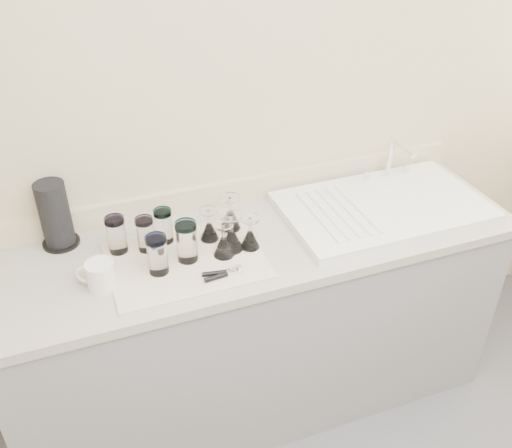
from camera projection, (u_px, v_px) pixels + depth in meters
name	position (u px, v px, depth m)	size (l,w,h in m)	color
counter_unit	(258.00, 323.00, 2.44)	(2.06, 0.62, 0.90)	slate
sink_unit	(383.00, 206.00, 2.34)	(0.82, 0.50, 0.22)	white
dish_towel	(186.00, 260.00, 2.06)	(0.55, 0.42, 0.01)	silver
tumbler_teal	(116.00, 234.00, 2.06)	(0.07, 0.07, 0.14)	white
tumbler_cyan	(146.00, 234.00, 2.07)	(0.07, 0.07, 0.13)	white
tumbler_purple	(164.00, 226.00, 2.12)	(0.07, 0.07, 0.14)	white
tumbler_blue	(157.00, 254.00, 1.96)	(0.07, 0.07, 0.15)	white
tumbler_lavender	(187.00, 241.00, 2.02)	(0.08, 0.08, 0.16)	white
goblet_back_left	(209.00, 229.00, 2.14)	(0.07, 0.07, 0.13)	white
goblet_back_right	(230.00, 218.00, 2.20)	(0.08, 0.08, 0.14)	white
goblet_front_left	(224.00, 244.00, 2.06)	(0.08, 0.08, 0.14)	white
goblet_front_right	(250.00, 237.00, 2.10)	(0.07, 0.07, 0.13)	white
goblet_extra	(232.00, 238.00, 2.08)	(0.08, 0.08, 0.15)	white
can_opener	(223.00, 274.00, 1.98)	(0.14, 0.05, 0.02)	silver
white_mug	(100.00, 275.00, 1.92)	(0.15, 0.13, 0.10)	silver
paper_towel_roll	(55.00, 215.00, 2.08)	(0.14, 0.14, 0.26)	black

